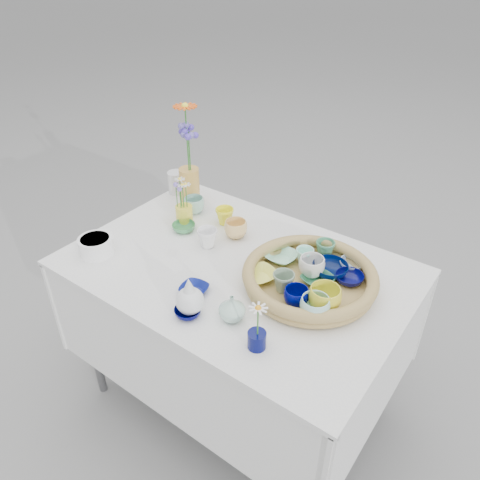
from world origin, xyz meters
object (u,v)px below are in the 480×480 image
Objects in this scene: wicker_tray at (310,278)px; tall_vase_yellow at (190,186)px; display_table at (237,397)px; bud_vase_seafoam at (232,308)px.

tall_vase_yellow is (-0.75, 0.22, 0.05)m from wicker_tray.
display_table is 0.85m from wicker_tray.
tall_vase_yellow is (-0.47, 0.27, 0.85)m from display_table.
bud_vase_seafoam is at bearing -56.42° from display_table.
wicker_tray is at bearing 67.42° from bud_vase_seafoam.
bud_vase_seafoam reaches higher than wicker_tray.
tall_vase_yellow reaches higher than display_table.
display_table is 0.86m from bud_vase_seafoam.
wicker_tray is 5.19× the size of bud_vase_seafoam.
display_table is 2.66× the size of wicker_tray.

